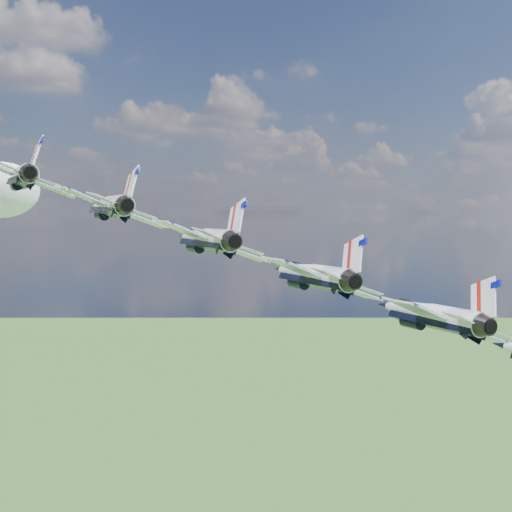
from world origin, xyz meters
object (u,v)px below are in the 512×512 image
jet_0 (21,176)px  jet_1 (109,206)px  jet_2 (204,239)px  jet_3 (310,274)px  jet_4 (428,314)px

jet_0 → jet_1: bearing=-44.0°
jet_2 → jet_3: bearing=-44.0°
jet_4 → jet_0: bearing=136.0°
jet_1 → jet_4: (22.72, -24.17, -9.92)m
jet_2 → jet_4: size_ratio=1.00×
jet_0 → jet_4: jet_0 is taller
jet_2 → jet_4: (15.14, -16.11, -6.61)m
jet_0 → jet_4: bearing=-44.0°
jet_1 → jet_2: size_ratio=1.00×
jet_0 → jet_3: size_ratio=1.00×
jet_3 → jet_0: bearing=136.0°
jet_0 → jet_4: (30.29, -32.23, -13.23)m
jet_2 → jet_4: 23.08m
jet_4 → jet_2: bearing=136.0°
jet_2 → jet_3: size_ratio=1.00×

